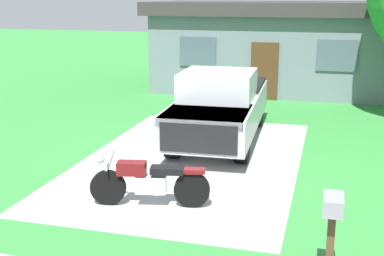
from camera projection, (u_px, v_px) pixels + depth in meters
name	position (u px, v px, depth m)	size (l,w,h in m)	color
ground_plane	(192.00, 160.00, 12.04)	(80.00, 80.00, 0.00)	#34863A
driveway_pad	(192.00, 160.00, 12.04)	(4.95, 8.05, 0.01)	#A1A1A1
motorcycle	(149.00, 181.00, 9.33)	(2.19, 0.79, 1.09)	black
pickup_truck	(221.00, 104.00, 13.54)	(2.25, 5.71, 1.90)	black
mailbox	(332.00, 216.00, 6.66)	(0.26, 0.48, 1.26)	#4C3823
neighbor_house	(273.00, 45.00, 20.86)	(9.60, 5.60, 3.50)	slate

